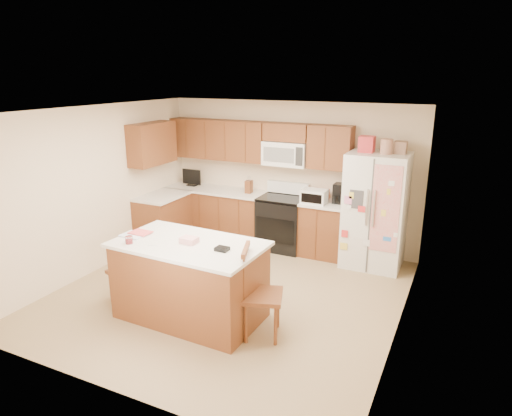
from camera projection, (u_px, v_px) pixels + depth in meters
The scene contains 9 objects.
ground at pixel (229, 294), 6.33m from camera, with size 4.50×4.50×0.00m, color #98814F.
room_shell at pixel (227, 194), 5.92m from camera, with size 4.60×4.60×2.52m.
cabinetry at pixel (228, 193), 8.02m from camera, with size 3.36×1.56×2.15m.
stove at pixel (282, 222), 7.87m from camera, with size 0.76×0.65×1.13m.
refrigerator at pixel (375, 209), 7.04m from camera, with size 0.90×0.79×2.04m.
island at pixel (190, 280), 5.61m from camera, with size 1.84×1.11×1.08m.
windsor_chair_left at pixel (127, 271), 5.99m from camera, with size 0.49×0.50×0.95m.
windsor_chair_back at pixel (221, 264), 6.22m from camera, with size 0.49×0.47×0.94m.
windsor_chair_right at pixel (260, 295), 5.20m from camera, with size 0.57×0.59×1.09m.
Camera 1 is at (2.80, -5.01, 2.95)m, focal length 32.00 mm.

